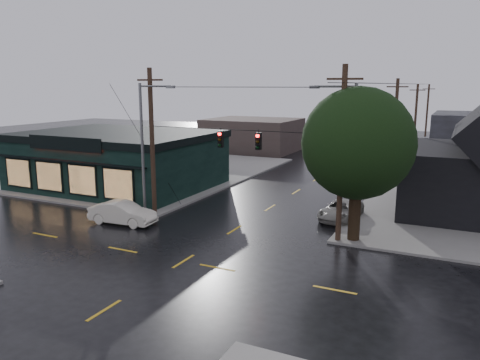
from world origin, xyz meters
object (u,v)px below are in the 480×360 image
at_px(corner_tree, 358,144).
at_px(utility_pole_nw, 155,216).
at_px(utility_pole_ne, 338,242).
at_px(sedan_cream, 123,213).
at_px(suv_silver, 341,210).

xyz_separation_m(corner_tree, utility_pole_nw, (-13.79, -0.50, -5.78)).
distance_m(corner_tree, utility_pole_ne, 5.85).
height_order(utility_pole_nw, sedan_cream, utility_pole_nw).
bearing_deg(utility_pole_nw, suv_silver, 21.91).
bearing_deg(sedan_cream, suv_silver, -64.52).
height_order(corner_tree, suv_silver, corner_tree).
bearing_deg(sedan_cream, utility_pole_ne, -84.10).
xyz_separation_m(corner_tree, sedan_cream, (-14.52, -3.03, -5.03)).
xyz_separation_m(utility_pole_nw, suv_silver, (11.99, 4.82, 0.63)).
distance_m(utility_pole_nw, suv_silver, 12.94).
xyz_separation_m(utility_pole_ne, sedan_cream, (-13.73, -2.53, 0.75)).
distance_m(utility_pole_ne, sedan_cream, 13.98).
bearing_deg(suv_silver, sedan_cream, -144.49).
bearing_deg(sedan_cream, corner_tree, -82.75).
distance_m(utility_pole_nw, utility_pole_ne, 13.00).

